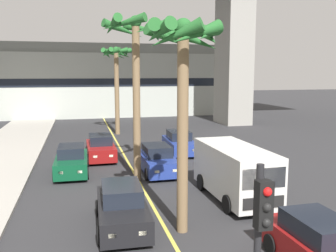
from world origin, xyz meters
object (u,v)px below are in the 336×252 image
(car_queue_front, at_px, (157,160))
(car_queue_third, at_px, (179,143))
(car_queue_fourth, at_px, (72,161))
(palm_tree_far_median, at_px, (116,64))
(palm_tree_mid_median, at_px, (136,49))
(car_queue_fifth, at_px, (122,208))
(car_queue_sixth, at_px, (321,247))
(car_queue_second, at_px, (101,148))
(delivery_van, at_px, (234,171))
(palm_tree_near_median, at_px, (183,60))

(car_queue_front, distance_m, car_queue_third, 5.24)
(car_queue_fourth, bearing_deg, palm_tree_far_median, 73.25)
(car_queue_third, height_order, palm_tree_mid_median, palm_tree_mid_median)
(car_queue_fifth, bearing_deg, car_queue_fourth, 103.60)
(car_queue_third, bearing_deg, car_queue_sixth, -90.80)
(palm_tree_mid_median, height_order, palm_tree_far_median, palm_tree_mid_median)
(car_queue_second, height_order, delivery_van, delivery_van)
(car_queue_front, relative_size, car_queue_fifth, 0.99)
(car_queue_second, relative_size, car_queue_sixth, 1.00)
(car_queue_front, xyz_separation_m, palm_tree_mid_median, (-1.30, -1.23, 6.04))
(palm_tree_far_median, bearing_deg, car_queue_front, -86.58)
(palm_tree_near_median, distance_m, palm_tree_mid_median, 6.62)
(car_queue_front, distance_m, palm_tree_mid_median, 6.30)
(car_queue_fourth, height_order, car_queue_sixth, same)
(car_queue_third, bearing_deg, car_queue_front, -119.01)
(delivery_van, bearing_deg, palm_tree_mid_median, 134.25)
(delivery_van, height_order, palm_tree_near_median, palm_tree_near_median)
(car_queue_fifth, xyz_separation_m, delivery_van, (5.20, 1.86, 0.57))
(car_queue_sixth, height_order, palm_tree_near_median, palm_tree_near_median)
(car_queue_front, distance_m, car_queue_fifth, 7.45)
(car_queue_third, xyz_separation_m, car_queue_fifth, (-5.31, -11.50, 0.00))
(delivery_van, bearing_deg, car_queue_third, 89.31)
(car_queue_front, relative_size, palm_tree_far_median, 0.52)
(delivery_van, height_order, palm_tree_far_median, palm_tree_far_median)
(car_queue_fifth, bearing_deg, car_queue_second, 90.56)
(car_queue_second, distance_m, car_queue_fifth, 11.07)
(car_queue_second, xyz_separation_m, palm_tree_mid_median, (1.58, -5.39, 6.04))
(car_queue_sixth, distance_m, palm_tree_far_median, 25.79)
(delivery_van, height_order, palm_tree_mid_median, palm_tree_mid_median)
(palm_tree_mid_median, bearing_deg, car_queue_front, 43.33)
(car_queue_third, relative_size, palm_tree_near_median, 0.56)
(car_queue_fifth, relative_size, palm_tree_far_median, 0.53)
(car_queue_third, height_order, car_queue_sixth, same)
(car_queue_fifth, relative_size, car_queue_sixth, 1.01)
(car_queue_second, bearing_deg, car_queue_sixth, -71.37)
(palm_tree_near_median, bearing_deg, car_queue_fourth, 114.24)
(car_queue_second, distance_m, car_queue_fourth, 3.70)
(car_queue_third, relative_size, palm_tree_far_median, 0.53)
(car_queue_fifth, distance_m, palm_tree_mid_median, 8.42)
(car_queue_front, bearing_deg, car_queue_second, 124.72)
(palm_tree_near_median, xyz_separation_m, palm_tree_far_median, (-0.07, 21.49, 0.31))
(delivery_van, bearing_deg, palm_tree_near_median, -139.40)
(delivery_van, bearing_deg, car_queue_front, 115.63)
(car_queue_third, relative_size, delivery_van, 0.79)
(car_queue_third, xyz_separation_m, car_queue_fourth, (-7.21, -3.66, 0.00))
(car_queue_fourth, bearing_deg, palm_tree_mid_median, -32.59)
(car_queue_second, bearing_deg, car_queue_third, 4.53)
(car_queue_fourth, xyz_separation_m, delivery_van, (7.09, -5.98, 0.57))
(palm_tree_near_median, bearing_deg, car_queue_third, 75.09)
(car_queue_fifth, distance_m, car_queue_sixth, 6.70)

